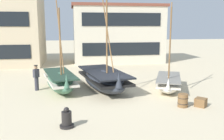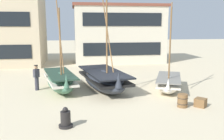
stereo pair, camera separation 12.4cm
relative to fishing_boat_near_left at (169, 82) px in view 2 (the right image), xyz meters
The scene contains 9 objects.
ground_plane 3.82m from the fishing_boat_near_left, behind, with size 120.00×120.00×0.00m, color beige.
fishing_boat_near_left is the anchor object (origin of this frame).
fishing_boat_centre_large 4.31m from the fishing_boat_near_left, 168.42° to the left, with size 3.22×5.95×6.83m.
fishing_boat_far_right 7.14m from the fishing_boat_near_left, behind, with size 2.52×4.89×5.94m.
fisherman_by_hull 8.72m from the fishing_boat_near_left, behind, with size 0.41×0.40×1.68m.
capstan_winch 8.29m from the fishing_boat_near_left, 142.09° to the right, with size 0.60×0.60×0.88m.
wooden_barrel 3.44m from the fishing_boat_near_left, 99.56° to the right, with size 0.56×0.56×0.70m.
cargo_crate 3.52m from the fishing_boat_near_left, 83.57° to the right, with size 0.54×0.54×0.45m, color brown.
harbor_building_main 14.04m from the fishing_boat_near_left, 93.68° to the left, with size 10.56×5.40×6.60m.
Camera 2 is at (-2.39, -14.44, 4.20)m, focal length 39.53 mm.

